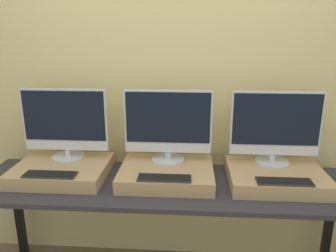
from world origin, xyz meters
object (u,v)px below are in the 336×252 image
monitor_left (65,123)px  keyboard_left (50,175)px  monitor_right (275,127)px  keyboard_right (284,182)px  monitor_center (168,125)px  keyboard_center (164,178)px

monitor_left → keyboard_left: (0.00, -0.30, -0.24)m
monitor_right → keyboard_right: (-0.00, -0.30, -0.24)m
keyboard_left → monitor_center: 0.79m
keyboard_left → monitor_center: monitor_center is taller
monitor_right → keyboard_right: size_ratio=1.81×
keyboard_right → monitor_center: bearing=156.6°
keyboard_left → keyboard_right: bearing=0.0°
keyboard_left → keyboard_center: (0.69, 0.00, 0.00)m
keyboard_center → keyboard_right: 0.69m
keyboard_left → monitor_center: (0.69, 0.30, 0.24)m
keyboard_center → keyboard_right: same height
monitor_center → keyboard_right: size_ratio=1.81×
monitor_left → monitor_right: size_ratio=1.00×
monitor_center → keyboard_center: (0.00, -0.30, -0.24)m
keyboard_center → monitor_left: bearing=156.6°
keyboard_left → monitor_center: size_ratio=0.55×
monitor_left → monitor_right: 1.38m
monitor_center → keyboard_right: bearing=-23.4°
keyboard_left → monitor_right: size_ratio=0.55×
keyboard_left → keyboard_center: bearing=0.0°
monitor_left → monitor_center: 0.69m
keyboard_center → monitor_right: monitor_right is taller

